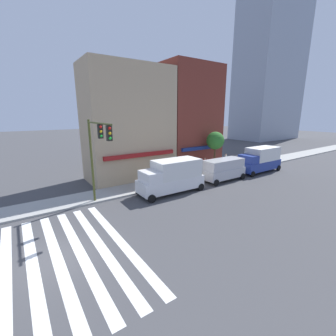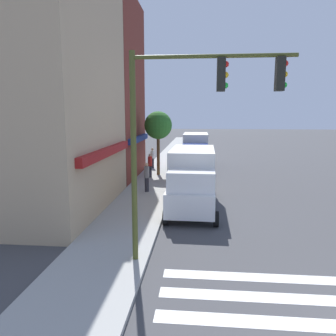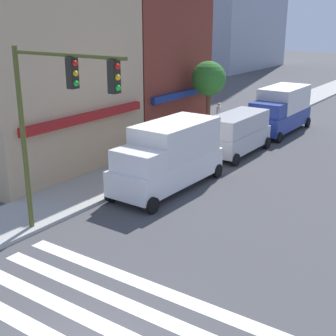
{
  "view_description": "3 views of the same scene",
  "coord_description": "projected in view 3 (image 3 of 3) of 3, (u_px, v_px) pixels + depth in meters",
  "views": [
    {
      "loc": [
        -1.01,
        -11.32,
        7.14
      ],
      "look_at": [
        10.91,
        6.0,
        2.0
      ],
      "focal_mm": 24.0,
      "sensor_mm": 36.0,
      "label": 1
    },
    {
      "loc": [
        -6.09,
        4.38,
        4.84
      ],
      "look_at": [
        10.91,
        6.0,
        2.0
      ],
      "focal_mm": 35.0,
      "sensor_mm": 36.0,
      "label": 2
    },
    {
      "loc": [
        -6.35,
        -6.8,
        7.61
      ],
      "look_at": [
        10.34,
        4.7,
        1.0
      ],
      "focal_mm": 50.0,
      "sensor_mm": 36.0,
      "label": 3
    }
  ],
  "objects": [
    {
      "name": "pedestrian_red_jacket",
      "position": [
        192.0,
        127.0,
        28.85
      ],
      "size": [
        0.32,
        0.32,
        1.77
      ],
      "rotation": [
        0.0,
        0.0,
        0.33
      ],
      "color": "#23232D",
      "rests_on": "sidewalk_left"
    },
    {
      "name": "traffic_signal",
      "position": [
        54.0,
        107.0,
        15.06
      ],
      "size": [
        0.32,
        4.86,
        6.68
      ],
      "color": "#474C1E",
      "rests_on": "ground_plane"
    },
    {
      "name": "box_truck_white",
      "position": [
        169.0,
        155.0,
        21.21
      ],
      "size": [
        6.24,
        2.42,
        3.04
      ],
      "rotation": [
        0.0,
        0.0,
        -0.02
      ],
      "color": "white",
      "rests_on": "ground_plane"
    },
    {
      "name": "storefront_row",
      "position": [
        99.0,
        42.0,
        25.84
      ],
      "size": [
        16.86,
        5.3,
        13.02
      ],
      "color": "tan",
      "rests_on": "ground_plane"
    },
    {
      "name": "box_truck_blue",
      "position": [
        281.0,
        109.0,
        31.69
      ],
      "size": [
        6.2,
        2.42,
        3.04
      ],
      "rotation": [
        0.0,
        0.0,
        0.0
      ],
      "color": "navy",
      "rests_on": "ground_plane"
    },
    {
      "name": "street_tree",
      "position": [
        209.0,
        79.0,
        28.53
      ],
      "size": [
        2.11,
        2.11,
        4.88
      ],
      "color": "brown",
      "rests_on": "sidewalk_left"
    },
    {
      "name": "pedestrian_grey_coat",
      "position": [
        155.0,
        144.0,
        25.03
      ],
      "size": [
        0.32,
        0.32,
        1.77
      ],
      "rotation": [
        0.0,
        0.0,
        5.03
      ],
      "color": "#23232D",
      "rests_on": "sidewalk_left"
    },
    {
      "name": "pedestrian_white_shirt",
      "position": [
        219.0,
        115.0,
        32.35
      ],
      "size": [
        0.32,
        0.32,
        1.77
      ],
      "rotation": [
        0.0,
        0.0,
        3.97
      ],
      "color": "#23232D",
      "rests_on": "sidewalk_left"
    },
    {
      "name": "van_silver",
      "position": [
        237.0,
        132.0,
        26.68
      ],
      "size": [
        5.0,
        2.22,
        2.34
      ],
      "rotation": [
        0.0,
        0.0,
        0.0
      ],
      "color": "#B7B7BC",
      "rests_on": "ground_plane"
    }
  ]
}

